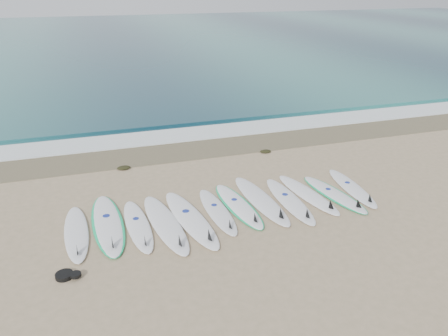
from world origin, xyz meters
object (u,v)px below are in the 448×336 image
object	(u,v)px
surfboard_0	(76,234)
surfboard_11	(353,188)
leash_coil	(67,275)
surfboard_6	(239,206)

from	to	relation	value
surfboard_0	surfboard_11	world-z (taller)	surfboard_0
surfboard_11	leash_coil	size ratio (longest dim) A/B	5.18
surfboard_11	leash_coil	xyz separation A→B (m)	(-6.92, -1.51, -0.00)
surfboard_11	leash_coil	bearing A→B (deg)	-163.29
surfboard_0	surfboard_11	distance (m)	6.75
surfboard_11	leash_coil	world-z (taller)	surfboard_11
surfboard_0	leash_coil	world-z (taller)	surfboard_0
surfboard_0	leash_coil	distance (m)	1.41
surfboard_6	leash_coil	distance (m)	4.14
surfboard_11	surfboard_6	bearing A→B (deg)	-175.95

